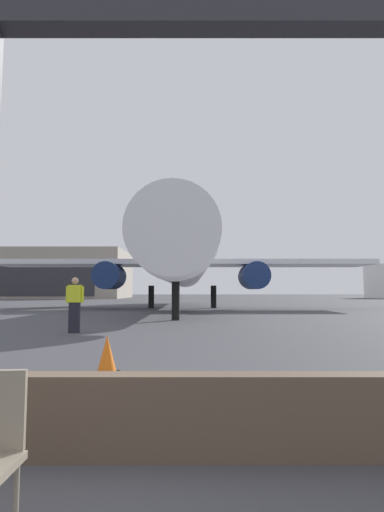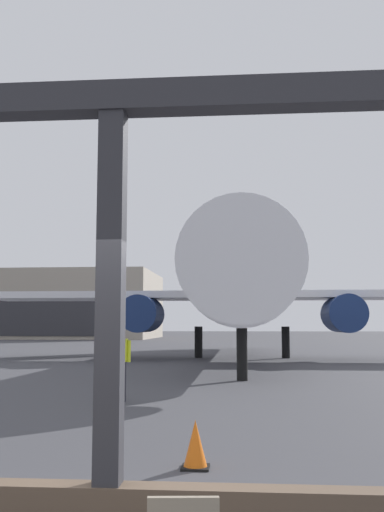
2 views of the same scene
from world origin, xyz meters
name	(u,v)px [view 1 (image 1 of 2)]	position (x,y,z in m)	size (l,w,h in m)	color
ground_plane	(174,303)	(0.00, 40.00, 0.00)	(220.00, 220.00, 0.00)	#424247
airplane	(181,259)	(1.02, 26.95, 3.66)	(27.72, 31.21, 10.63)	silver
ground_crew_worker	(73,304)	(-1.95, 9.70, 0.90)	(0.57, 0.22, 1.74)	black
traffic_cone	(106,355)	(0.40, 3.30, 0.29)	(0.36, 0.36, 0.61)	orange
distant_hangar	(58,275)	(-23.01, 73.12, 4.33)	(24.86, 17.61, 8.67)	#9E9384
fuel_storage_tank	(383,281)	(37.61, 72.97, 3.10)	(7.37, 7.37, 6.20)	white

